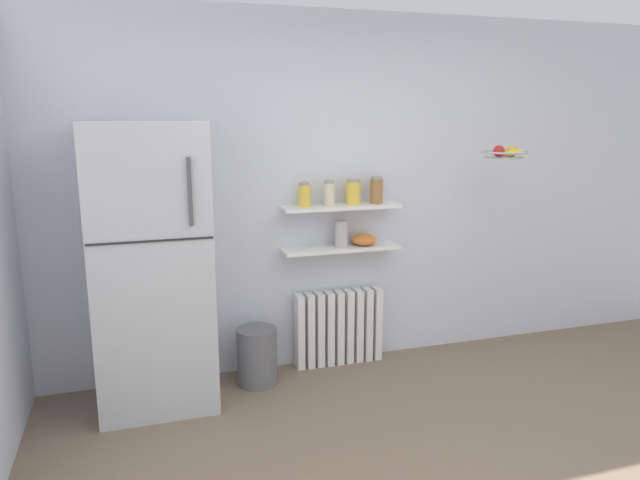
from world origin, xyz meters
name	(u,v)px	position (x,y,z in m)	size (l,w,h in m)	color
ground_plane	(431,462)	(0.00, 0.50, 0.00)	(7.04, 7.04, 0.00)	#7A6651
back_wall	(340,193)	(0.00, 2.05, 1.30)	(7.04, 0.10, 2.60)	silver
refrigerator	(152,268)	(-1.40, 1.69, 0.92)	(0.73, 0.65, 1.84)	#B7BABF
radiator	(339,327)	(-0.05, 1.92, 0.29)	(0.68, 0.12, 0.57)	white
wall_shelf_lower	(341,248)	(-0.05, 1.89, 0.91)	(0.88, 0.22, 0.03)	white
wall_shelf_upper	(341,207)	(-0.05, 1.89, 1.22)	(0.88, 0.22, 0.03)	white
storage_jar_0	(304,195)	(-0.32, 1.89, 1.32)	(0.09, 0.09, 0.18)	yellow
storage_jar_1	(329,193)	(-0.14, 1.89, 1.32)	(0.08, 0.08, 0.18)	beige
storage_jar_2	(353,192)	(0.05, 1.89, 1.32)	(0.11, 0.11, 0.18)	yellow
storage_jar_3	(377,190)	(0.23, 1.89, 1.33)	(0.09, 0.09, 0.20)	olive
vase	(341,234)	(-0.04, 1.89, 1.02)	(0.10, 0.10, 0.20)	#B2ADA8
shelf_bowl	(364,239)	(0.14, 1.89, 0.97)	(0.19, 0.19, 0.08)	orange
trash_bin	(257,356)	(-0.72, 1.75, 0.20)	(0.28, 0.28, 0.41)	slate
hanging_fruit_basket	(505,153)	(1.09, 1.57, 1.61)	(0.34, 0.34, 0.09)	#B2B2B7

